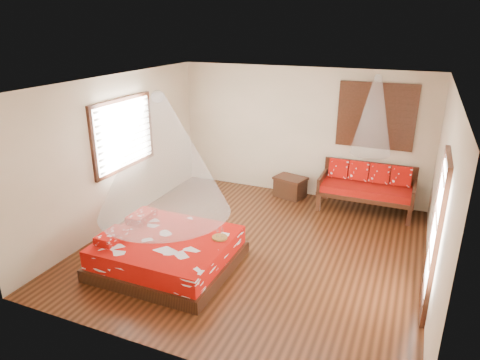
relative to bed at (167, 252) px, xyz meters
name	(u,v)px	position (x,y,z in m)	size (l,w,h in m)	color
room	(255,171)	(1.06, 1.09, 1.15)	(5.54, 5.54, 2.84)	black
bed	(167,252)	(0.00, 0.00, 0.00)	(2.03, 1.84, 0.63)	black
daybed	(367,186)	(2.59, 3.48, 0.27)	(1.87, 0.83, 0.96)	black
storage_chest	(290,187)	(0.96, 3.54, -0.02)	(0.76, 0.64, 0.46)	black
shutter_panel	(376,116)	(2.59, 3.81, 1.65)	(1.52, 0.06, 1.32)	black
window_left	(124,134)	(-1.65, 1.29, 1.45)	(0.10, 1.74, 1.34)	black
glazed_door	(435,236)	(3.78, 0.49, 0.82)	(0.08, 1.02, 2.16)	black
wine_tray	(220,235)	(0.78, 0.31, 0.30)	(0.24, 0.24, 0.20)	brown
mosquito_net_main	(162,155)	(0.02, 0.00, 1.60)	(1.99, 1.99, 1.80)	white
mosquito_net_daybed	(374,116)	(2.59, 3.34, 1.75)	(0.78, 0.78, 1.50)	white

